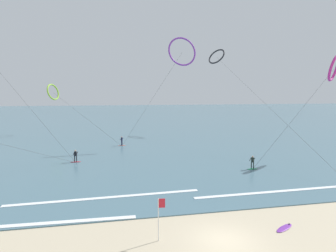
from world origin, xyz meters
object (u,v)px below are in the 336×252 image
object	(u,v)px
surfer_coral	(122,142)
surfboard_spare	(284,228)
kite_lime	(53,92)
kite_magenta	(334,68)
kite_violet	(182,52)
surfer_emerald	(252,163)
beach_flag	(160,213)
kite_charcoal	(217,57)
surfer_crimson	(76,157)

from	to	relation	value
surfer_coral	surfboard_spare	xyz separation A→B (m)	(10.44, -33.29, -0.78)
surfer_coral	kite_lime	distance (m)	25.79
kite_magenta	kite_violet	bearing A→B (deg)	-73.08
surfer_emerald	kite_violet	xyz separation A→B (m)	(-4.60, 18.32, 16.12)
kite_lime	beach_flag	world-z (taller)	kite_lime
kite_magenta	kite_charcoal	xyz separation A→B (m)	(-6.65, 29.90, 5.29)
surfer_coral	kite_magenta	size ratio (longest dim) A/B	0.10
kite_violet	beach_flag	distance (m)	37.15
surfer_coral	beach_flag	bearing A→B (deg)	-150.60
kite_violet	surfer_crimson	bearing A→B (deg)	-158.53
surfer_emerald	surfer_crimson	distance (m)	23.56
surfer_coral	surfboard_spare	bearing A→B (deg)	-135.79
surfer_crimson	surfer_coral	xyz separation A→B (m)	(6.59, 10.96, 0.00)
surfer_emerald	beach_flag	size ratio (longest dim) A/B	0.59
surfer_coral	beach_flag	world-z (taller)	beach_flag
beach_flag	surfboard_spare	bearing A→B (deg)	-0.52
surfer_coral	beach_flag	size ratio (longest dim) A/B	0.59
surfer_crimson	surfboard_spare	size ratio (longest dim) A/B	0.89
kite_violet	surfboard_spare	size ratio (longest dim) A/B	10.25
surfer_crimson	kite_lime	bearing A→B (deg)	-56.25
surfer_emerald	kite_charcoal	size ratio (longest dim) A/B	0.04
surfer_emerald	surfboard_spare	xyz separation A→B (m)	(-5.16, -14.39, -0.78)
kite_violet	kite_magenta	bearing A→B (deg)	-44.55
surfer_emerald	beach_flag	bearing A→B (deg)	97.51
surfboard_spare	beach_flag	size ratio (longest dim) A/B	0.66
surfer_coral	beach_flag	xyz separation A→B (m)	(1.51, -33.20, 1.09)
surfer_coral	surfboard_spare	size ratio (longest dim) A/B	0.89
kite_violet	surfboard_spare	bearing A→B (deg)	-100.07
surfer_crimson	beach_flag	size ratio (longest dim) A/B	0.59
kite_charcoal	kite_violet	world-z (taller)	kite_charcoal
kite_lime	surfboard_spare	world-z (taller)	kite_lime
kite_charcoal	surfboard_spare	distance (m)	53.83
beach_flag	kite_charcoal	bearing A→B (deg)	65.53
surfer_coral	beach_flag	distance (m)	33.26
kite_lime	kite_violet	size ratio (longest dim) A/B	1.07
surfer_crimson	kite_violet	distance (m)	26.02
kite_charcoal	surfer_emerald	bearing A→B (deg)	-43.54
kite_lime	kite_violet	world-z (taller)	kite_violet
kite_lime	beach_flag	xyz separation A→B (m)	(16.62, -52.09, -7.85)
kite_lime	surfer_crimson	bearing A→B (deg)	-136.89
kite_violet	kite_lime	bearing A→B (deg)	134.19
kite_magenta	surfer_emerald	bearing A→B (deg)	-20.52
kite_violet	kite_charcoal	bearing A→B (deg)	42.67
surfer_crimson	surfboard_spare	world-z (taller)	surfer_crimson
kite_magenta	surfboard_spare	xyz separation A→B (m)	(-19.91, -18.94, -13.08)
surfer_coral	kite_magenta	bearing A→B (deg)	-88.51
kite_charcoal	beach_flag	world-z (taller)	kite_charcoal
surfer_emerald	surfer_coral	distance (m)	24.50
surfer_coral	kite_charcoal	xyz separation A→B (m)	(23.69, 15.55, 17.59)
surfer_emerald	kite_lime	world-z (taller)	kite_lime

